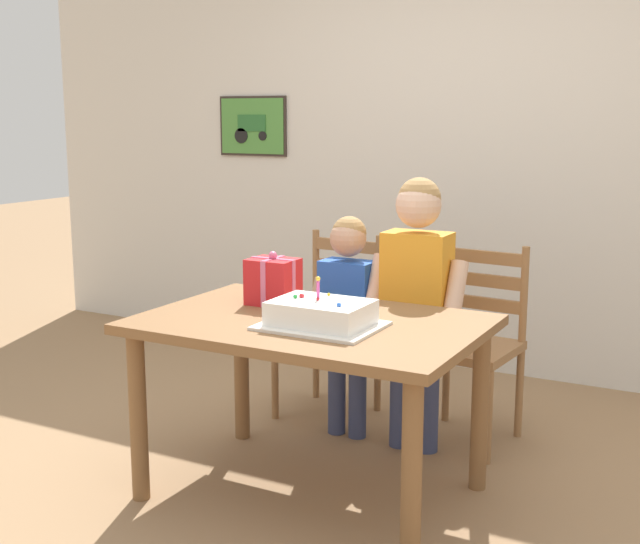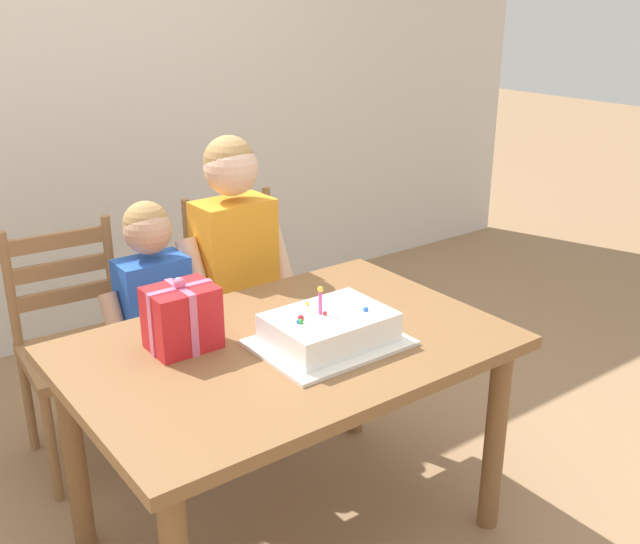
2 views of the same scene
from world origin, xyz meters
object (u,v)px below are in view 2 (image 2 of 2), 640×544
birthday_cake (329,330)px  gift_box_red_large (182,318)px  chair_right (246,301)px  dining_table (288,371)px  child_older (235,263)px  child_younger (155,313)px  chair_left (79,347)px

birthday_cake → gift_box_red_large: 0.44m
gift_box_red_large → chair_right: gift_box_red_large is taller
gift_box_red_large → dining_table: bearing=-30.3°
gift_box_red_large → child_older: child_older is taller
child_older → child_younger: child_older is taller
chair_right → child_older: child_older is taller
dining_table → chair_left: chair_left is taller
chair_right → dining_table: bearing=-113.1°
chair_left → child_older: size_ratio=0.74×
gift_box_red_large → chair_left: gift_box_red_large is taller
chair_left → chair_right: same height
chair_left → child_older: (0.55, -0.24, 0.29)m
dining_table → birthday_cake: (0.09, -0.09, 0.15)m
birthday_cake → gift_box_red_large: size_ratio=1.92×
chair_right → child_younger: 0.61m
child_older → gift_box_red_large: bearing=-134.3°
dining_table → gift_box_red_large: gift_box_red_large is taller
dining_table → gift_box_red_large: 0.37m
dining_table → child_older: 0.67m
child_older → chair_right: bearing=53.2°
gift_box_red_large → birthday_cake: bearing=-34.5°
birthday_cake → chair_right: bearing=73.8°
chair_left → dining_table: bearing=-67.3°
dining_table → child_older: child_older is taller
child_younger → dining_table: bearing=-76.3°
dining_table → chair_left: bearing=112.7°
gift_box_red_large → chair_left: size_ratio=0.25×
birthday_cake → child_younger: 0.77m
dining_table → child_younger: size_ratio=1.25×
gift_box_red_large → child_younger: 0.52m
gift_box_red_large → child_younger: size_ratio=0.22×
birthday_cake → gift_box_red_large: gift_box_red_large is taller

